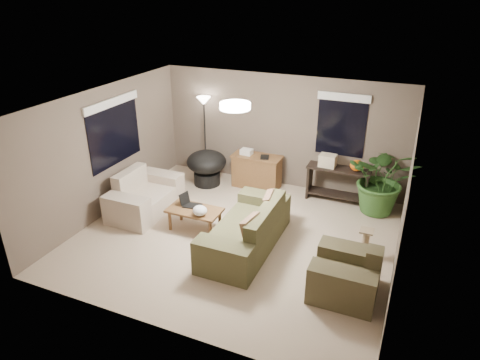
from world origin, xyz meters
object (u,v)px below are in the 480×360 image
at_px(desk, 257,171).
at_px(floor_lamp, 204,111).
at_px(console_table, 338,182).
at_px(cat_scratching_post, 365,245).
at_px(papasan_chair, 207,165).
at_px(armchair, 346,276).
at_px(loveseat, 144,198).
at_px(coffee_table, 195,212).
at_px(main_sofa, 248,232).
at_px(houseplant, 382,186).

bearing_deg(desk, floor_lamp, 174.62).
distance_m(console_table, cat_scratching_post, 2.04).
height_order(console_table, floor_lamp, floor_lamp).
bearing_deg(papasan_chair, console_table, 6.63).
relative_size(armchair, desk, 0.91).
height_order(loveseat, papasan_chair, loveseat).
distance_m(coffee_table, desk, 2.22).
relative_size(papasan_chair, floor_lamp, 0.59).
distance_m(papasan_chair, cat_scratching_post, 4.05).
height_order(coffee_table, console_table, console_table).
bearing_deg(desk, main_sofa, -72.44).
height_order(main_sofa, cat_scratching_post, main_sofa).
bearing_deg(console_table, cat_scratching_post, -65.20).
xyz_separation_m(armchair, coffee_table, (-2.94, 0.72, 0.06)).
bearing_deg(cat_scratching_post, coffee_table, -173.15).
distance_m(armchair, papasan_chair, 4.47).
xyz_separation_m(armchair, papasan_chair, (-3.64, 2.59, 0.17)).
relative_size(main_sofa, desk, 2.00).
bearing_deg(papasan_chair, loveseat, -109.36).
bearing_deg(armchair, coffee_table, 166.29).
height_order(armchair, desk, armchair).
relative_size(floor_lamp, cat_scratching_post, 3.82).
relative_size(main_sofa, papasan_chair, 1.94).
xyz_separation_m(main_sofa, coffee_table, (-1.14, 0.16, 0.06)).
distance_m(desk, cat_scratching_post, 3.22).
height_order(console_table, papasan_chair, papasan_chair).
bearing_deg(console_table, main_sofa, -114.23).
bearing_deg(coffee_table, cat_scratching_post, 6.85).
bearing_deg(floor_lamp, houseplant, -3.62).
xyz_separation_m(main_sofa, floor_lamp, (-2.09, 2.47, 1.30)).
bearing_deg(desk, cat_scratching_post, -34.32).
bearing_deg(main_sofa, coffee_table, 171.95).
bearing_deg(papasan_chair, houseplant, 2.74).
bearing_deg(main_sofa, papasan_chair, 132.18).
relative_size(main_sofa, floor_lamp, 1.15).
height_order(coffee_table, floor_lamp, floor_lamp).
distance_m(main_sofa, cat_scratching_post, 1.99).
height_order(loveseat, console_table, loveseat).
height_order(papasan_chair, floor_lamp, floor_lamp).
bearing_deg(coffee_table, desk, 79.68).
relative_size(main_sofa, console_table, 1.69).
bearing_deg(cat_scratching_post, console_table, 114.80).
bearing_deg(floor_lamp, console_table, -1.83).
distance_m(loveseat, armchair, 4.32).
relative_size(main_sofa, loveseat, 1.38).
bearing_deg(loveseat, coffee_table, -10.17).
distance_m(armchair, console_table, 3.02).
bearing_deg(papasan_chair, armchair, -35.41).
relative_size(armchair, coffee_table, 1.00).
xyz_separation_m(main_sofa, cat_scratching_post, (1.92, 0.53, -0.08)).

